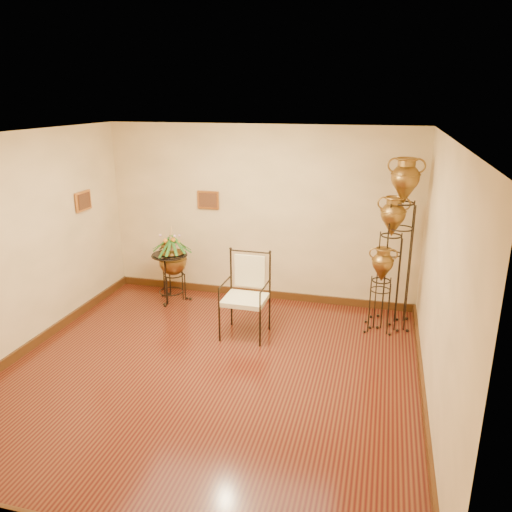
% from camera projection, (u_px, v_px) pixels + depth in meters
% --- Properties ---
extents(ground, '(5.00, 5.00, 0.00)m').
position_uv_depth(ground, '(209.00, 372.00, 6.05)').
color(ground, '#5C2C15').
rests_on(ground, ground).
extents(room_shell, '(5.02, 5.02, 2.81)m').
position_uv_depth(room_shell, '(204.00, 235.00, 5.53)').
color(room_shell, '#FCDEA2').
rests_on(room_shell, ground).
extents(amphora_tall, '(0.63, 0.63, 2.45)m').
position_uv_depth(amphora_tall, '(399.00, 243.00, 6.95)').
color(amphora_tall, black).
rests_on(amphora_tall, ground).
extents(amphora_mid, '(0.50, 0.50, 1.92)m').
position_uv_depth(amphora_mid, '(389.00, 262.00, 7.02)').
color(amphora_mid, black).
rests_on(amphora_mid, ground).
extents(amphora_short, '(0.49, 0.49, 1.24)m').
position_uv_depth(amphora_short, '(380.00, 289.00, 6.99)').
color(amphora_short, black).
rests_on(amphora_short, ground).
extents(planter_urn, '(0.75, 0.75, 1.29)m').
position_uv_depth(planter_urn, '(173.00, 258.00, 7.97)').
color(planter_urn, black).
rests_on(planter_urn, ground).
extents(armchair, '(0.67, 0.62, 1.17)m').
position_uv_depth(armchair, '(245.00, 296.00, 6.81)').
color(armchair, black).
rests_on(armchair, ground).
extents(side_table, '(0.64, 0.64, 1.02)m').
position_uv_depth(side_table, '(170.00, 277.00, 8.04)').
color(side_table, black).
rests_on(side_table, ground).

